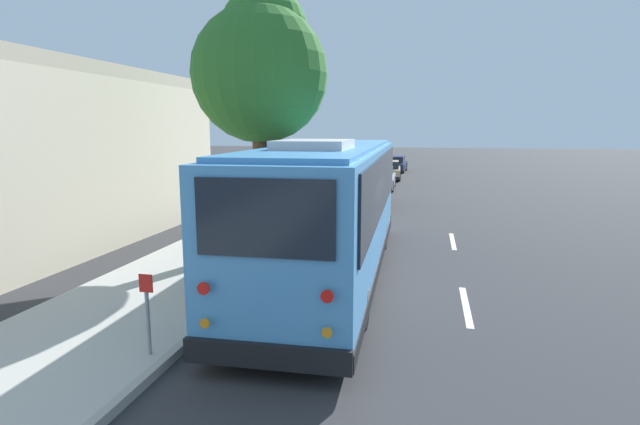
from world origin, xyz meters
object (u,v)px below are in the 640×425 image
street_tree (261,66)px  fire_hydrant (317,204)px  shuttle_bus (330,204)px  sign_post_far (208,281)px  parked_sedan_navy (395,164)px  sign_post_near (148,313)px  parked_sedan_silver (379,179)px  parked_sedan_tan (388,171)px  parked_sedan_black (366,193)px

street_tree → fire_hydrant: 7.41m
shuttle_bus → fire_hydrant: (7.81, 2.07, -1.25)m
street_tree → sign_post_far: bearing=-173.8°
parked_sedan_navy → sign_post_near: bearing=179.6°
parked_sedan_silver → sign_post_near: size_ratio=3.43×
parked_sedan_tan → parked_sedan_silver: bearing=176.1°
parked_sedan_tan → fire_hydrant: 15.82m
shuttle_bus → sign_post_far: bearing=146.2°
parked_sedan_navy → parked_sedan_tan: bearing=-178.5°
shuttle_bus → parked_sedan_navy: 29.69m
parked_sedan_tan → sign_post_near: sign_post_near is taller
sign_post_far → fire_hydrant: bearing=1.1°
sign_post_near → fire_hydrant: 12.87m
shuttle_bus → sign_post_near: shuttle_bus is taller
parked_sedan_silver → fire_hydrant: 10.10m
street_tree → sign_post_far: size_ratio=7.19×
sign_post_near → parked_sedan_navy: bearing=-2.4°
parked_sedan_silver → street_tree: bearing=171.7°
shuttle_bus → sign_post_far: shuttle_bus is taller
parked_sedan_tan → street_tree: size_ratio=0.59×
shuttle_bus → parked_sedan_silver: shuttle_bus is taller
shuttle_bus → parked_sedan_black: 11.22m
parked_sedan_tan → sign_post_near: bearing=173.9°
parked_sedan_silver → street_tree: 16.46m
parked_sedan_black → parked_sedan_navy: size_ratio=0.99×
parked_sedan_black → parked_sedan_silver: size_ratio=1.04×
shuttle_bus → sign_post_far: size_ratio=10.63×
parked_sedan_black → fire_hydrant: parked_sedan_black is taller
parked_sedan_black → shuttle_bus: bearing=-177.6°
parked_sedan_black → fire_hydrant: bearing=154.5°
parked_sedan_tan → sign_post_near: (-28.60, 1.40, 0.22)m
sign_post_near → shuttle_bus: bearing=-20.1°
parked_sedan_tan → sign_post_near: 28.63m
parked_sedan_black → sign_post_near: bearing=175.1°
sign_post_far → fire_hydrant: (10.74, 0.21, -0.11)m
parked_sedan_silver → shuttle_bus: bearing=-179.8°
shuttle_bus → sign_post_near: size_ratio=8.50×
parked_sedan_black → parked_sedan_silver: 6.64m
fire_hydrant → parked_sedan_navy: bearing=-4.4°
shuttle_bus → fire_hydrant: 8.17m
sign_post_far → parked_sedan_black: bearing=-5.6°
parked_sedan_tan → fire_hydrant: bearing=170.8°
shuttle_bus → sign_post_near: bearing=158.4°
shuttle_bus → sign_post_far: (-2.93, 1.85, -1.14)m
fire_hydrant → parked_sedan_silver: bearing=-8.8°
street_tree → fire_hydrant: street_tree is taller
parked_sedan_silver → sign_post_far: (-20.72, 1.34, 0.06)m
parked_sedan_tan → fire_hydrant: parked_sedan_tan is taller
sign_post_near → fire_hydrant: size_ratio=1.58×
street_tree → parked_sedan_navy: bearing=-4.2°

